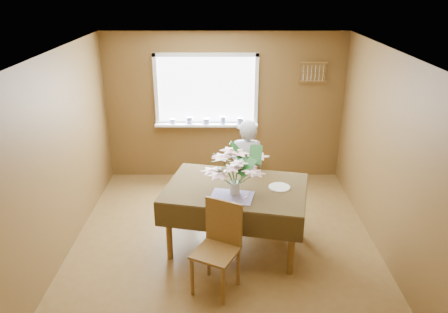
{
  "coord_description": "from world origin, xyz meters",
  "views": [
    {
      "loc": [
        0.01,
        -4.87,
        3.28
      ],
      "look_at": [
        0.0,
        0.55,
        1.05
      ],
      "focal_mm": 35.0,
      "sensor_mm": 36.0,
      "label": 1
    }
  ],
  "objects_px": {
    "dining_table": "(236,194)",
    "chair_far": "(254,180)",
    "chair_near": "(219,243)",
    "flower_bouquet": "(235,167)",
    "seated_woman": "(246,169)"
  },
  "relations": [
    {
      "from": "flower_bouquet",
      "to": "seated_woman",
      "type": "bearing_deg",
      "value": 79.52
    },
    {
      "from": "seated_woman",
      "to": "chair_near",
      "type": "bearing_deg",
      "value": 78.74
    },
    {
      "from": "seated_woman",
      "to": "dining_table",
      "type": "bearing_deg",
      "value": 79.84
    },
    {
      "from": "dining_table",
      "to": "seated_woman",
      "type": "distance_m",
      "value": 0.8
    },
    {
      "from": "chair_far",
      "to": "flower_bouquet",
      "type": "height_order",
      "value": "flower_bouquet"
    },
    {
      "from": "chair_near",
      "to": "dining_table",
      "type": "bearing_deg",
      "value": 102.44
    },
    {
      "from": "chair_far",
      "to": "chair_near",
      "type": "distance_m",
      "value": 1.79
    },
    {
      "from": "dining_table",
      "to": "chair_far",
      "type": "xyz_separation_m",
      "value": [
        0.29,
        0.9,
        -0.23
      ]
    },
    {
      "from": "dining_table",
      "to": "chair_far",
      "type": "relative_size",
      "value": 2.08
    },
    {
      "from": "chair_far",
      "to": "seated_woman",
      "type": "relative_size",
      "value": 0.64
    },
    {
      "from": "chair_near",
      "to": "flower_bouquet",
      "type": "bearing_deg",
      "value": 99.88
    },
    {
      "from": "seated_woman",
      "to": "flower_bouquet",
      "type": "bearing_deg",
      "value": 81.09
    },
    {
      "from": "dining_table",
      "to": "chair_far",
      "type": "height_order",
      "value": "chair_far"
    },
    {
      "from": "chair_near",
      "to": "seated_woman",
      "type": "xyz_separation_m",
      "value": [
        0.37,
        1.6,
        0.18
      ]
    },
    {
      "from": "chair_far",
      "to": "chair_near",
      "type": "height_order",
      "value": "chair_near"
    }
  ]
}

